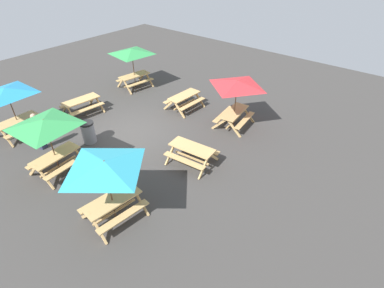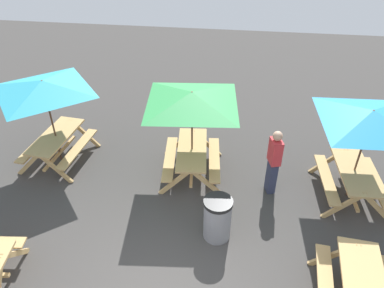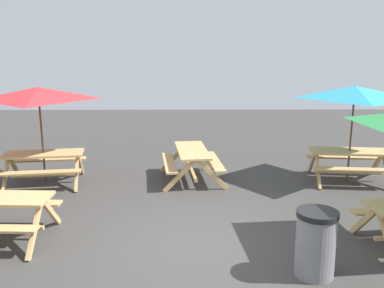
% 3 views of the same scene
% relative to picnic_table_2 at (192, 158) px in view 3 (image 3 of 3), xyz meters
% --- Properties ---
extents(ground_plane, '(29.71, 29.71, 0.00)m').
position_rel_picnic_table_2_xyz_m(ground_plane, '(0.10, -3.57, -0.56)').
color(ground_plane, '#3D3A38').
rests_on(ground_plane, ground).
extents(picnic_table_2, '(1.70, 1.94, 0.81)m').
position_rel_picnic_table_2_xyz_m(picnic_table_2, '(0.00, 0.00, 0.00)').
color(picnic_table_2, tan).
rests_on(picnic_table_2, ground).
extents(picnic_table_3, '(2.20, 2.20, 2.34)m').
position_rel_picnic_table_2_xyz_m(picnic_table_3, '(3.77, -0.13, 1.43)').
color(picnic_table_3, tan).
rests_on(picnic_table_3, ground).
extents(picnic_table_4, '(2.24, 2.24, 2.34)m').
position_rel_picnic_table_2_xyz_m(picnic_table_4, '(-3.48, -0.28, 1.43)').
color(picnic_table_4, tan).
rests_on(picnic_table_4, ground).
extents(trash_bin_gray, '(0.59, 0.59, 0.98)m').
position_rel_picnic_table_2_xyz_m(trash_bin_gray, '(1.71, -4.42, -0.07)').
color(trash_bin_gray, gray).
rests_on(trash_bin_gray, ground).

